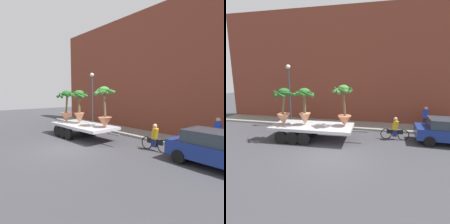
# 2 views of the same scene
# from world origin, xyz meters

# --- Properties ---
(ground_plane) EXTENTS (60.00, 60.00, 0.00)m
(ground_plane) POSITION_xyz_m (0.00, 0.00, 0.00)
(ground_plane) COLOR #38383D
(sidewalk) EXTENTS (24.00, 2.20, 0.15)m
(sidewalk) POSITION_xyz_m (0.00, 6.10, 0.07)
(sidewalk) COLOR gray
(sidewalk) RESTS_ON ground
(building_facade) EXTENTS (24.00, 1.20, 9.69)m
(building_facade) POSITION_xyz_m (0.00, 7.80, 4.85)
(building_facade) COLOR brown
(building_facade) RESTS_ON ground
(flatbed_trailer) EXTENTS (6.33, 2.49, 0.98)m
(flatbed_trailer) POSITION_xyz_m (-2.10, 2.24, 0.75)
(flatbed_trailer) COLOR #B7BABF
(flatbed_trailer) RESTS_ON ground
(potted_palm_rear) EXTENTS (1.50, 1.46, 2.41)m
(potted_palm_rear) POSITION_xyz_m (-2.35, 2.29, 2.30)
(potted_palm_rear) COLOR tan
(potted_palm_rear) RESTS_ON flatbed_trailer
(potted_palm_middle) EXTENTS (1.42, 1.38, 2.40)m
(potted_palm_middle) POSITION_xyz_m (-3.69, 1.99, 2.19)
(potted_palm_middle) COLOR tan
(potted_palm_middle) RESTS_ON flatbed_trailer
(potted_palm_front) EXTENTS (1.41, 1.40, 2.62)m
(potted_palm_front) POSITION_xyz_m (0.21, 2.58, 2.22)
(potted_palm_front) COLOR #B26647
(potted_palm_front) RESTS_ON flatbed_trailer
(cyclist) EXTENTS (1.84, 0.34, 1.54)m
(cyclist) POSITION_xyz_m (3.44, 3.49, 0.67)
(cyclist) COLOR black
(cyclist) RESTS_ON ground
(parked_car) EXTENTS (4.21, 1.98, 1.58)m
(parked_car) POSITION_xyz_m (6.71, 3.43, 0.83)
(parked_car) COLOR navy
(parked_car) RESTS_ON ground
(pedestrian_far_left) EXTENTS (0.36, 0.36, 1.71)m
(pedestrian_far_left) POSITION_xyz_m (5.76, 5.99, 1.04)
(pedestrian_far_left) COLOR black
(pedestrian_far_left) RESTS_ON sidewalk
(street_lamp) EXTENTS (0.36, 0.36, 4.83)m
(street_lamp) POSITION_xyz_m (-4.94, 5.30, 3.23)
(street_lamp) COLOR #383D42
(street_lamp) RESTS_ON sidewalk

